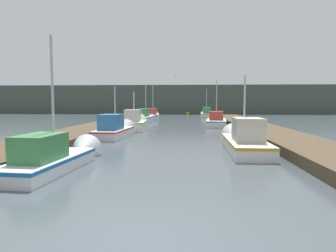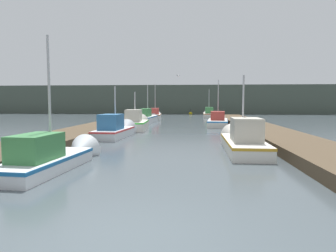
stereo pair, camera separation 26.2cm
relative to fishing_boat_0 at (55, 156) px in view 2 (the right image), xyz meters
name	(u,v)px [view 2 (the right image)]	position (x,y,z in m)	size (l,w,h in m)	color
ground_plane	(125,237)	(3.43, -4.80, -0.39)	(200.00, 200.00, 0.00)	#424C51
dock_left	(93,129)	(-2.46, 11.20, -0.17)	(2.83, 40.00, 0.43)	#4C3D2B
dock_right	(264,131)	(9.32, 11.20, -0.17)	(2.83, 40.00, 0.43)	#4C3D2B
distant_shore_ridge	(187,100)	(3.43, 50.24, 2.12)	(120.00, 16.00, 5.02)	#424C42
fishing_boat_0	(55,156)	(0.00, 0.00, 0.00)	(1.67, 5.00, 4.64)	silver
fishing_boat_1	(241,140)	(6.73, 4.29, 0.05)	(1.62, 6.06, 3.77)	silver
fishing_boat_2	(116,129)	(-0.19, 8.67, 0.07)	(1.76, 4.88, 3.52)	silver
fishing_boat_3	(136,123)	(0.09, 13.65, 0.10)	(1.99, 4.71, 3.41)	silver
fishing_boat_4	(218,121)	(6.85, 18.16, 0.02)	(2.24, 6.32, 4.60)	silver
fishing_boat_5	(148,118)	(-0.16, 22.15, 0.07)	(1.71, 6.36, 4.21)	silver
fishing_boat_6	(155,115)	(0.00, 26.91, 0.09)	(1.70, 5.65, 4.63)	silver
fishing_boat_7	(209,114)	(6.78, 32.13, 0.07)	(1.59, 5.21, 4.24)	silver
mooring_piling_1	(153,113)	(-0.92, 31.30, 0.24)	(0.26, 0.26, 1.25)	#473523
mooring_piling_2	(139,117)	(-1.08, 21.71, 0.12)	(0.26, 0.26, 0.99)	#473523
channel_buoy	(191,113)	(4.22, 40.88, -0.22)	(0.58, 0.58, 1.08)	gold
seagull_lead	(178,76)	(2.95, 22.95, 4.54)	(0.42, 0.51, 0.12)	white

